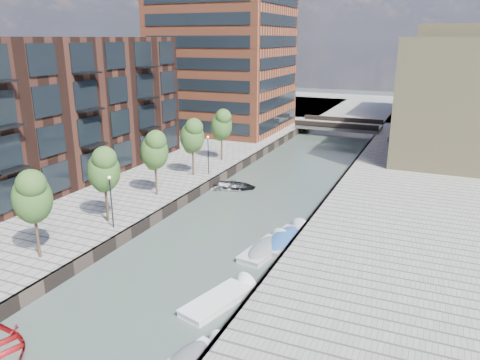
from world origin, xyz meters
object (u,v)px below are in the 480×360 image
Objects in this scene: tree_6 at (221,124)px; sloop_4 at (233,188)px; sloop_3 at (226,189)px; car at (395,136)px; sloop_2 at (1,349)px; motorboat_2 at (225,298)px; tree_5 at (192,135)px; motorboat_3 at (287,239)px; tree_2 at (32,195)px; tree_4 at (154,149)px; motorboat_4 at (267,248)px; tree_3 at (104,168)px; bridge at (339,126)px.

tree_6 is 9.54m from sloop_4.
sloop_3 is (3.89, -7.17, -5.31)m from tree_6.
car reaches higher than sloop_4.
motorboat_2 is at bearing -25.65° from sloop_2.
motorboat_3 is (13.64, -10.10, -5.07)m from tree_5.
car is (13.28, 25.91, 1.69)m from sloop_4.
motorboat_3 is (9.20, -10.54, 0.23)m from sloop_4.
motorboat_3 is 1.47× the size of car.
tree_2 is 22.53m from sloop_4.
tree_4 is 10.16m from sloop_4.
tree_6 reaches higher than car.
sloop_3 is 0.75× the size of motorboat_4.
sloop_2 is (4.44, -28.07, -5.31)m from tree_5.
tree_4 reaches higher than motorboat_3.
sloop_3 is 21.28m from motorboat_2.
tree_6 is 1.00× the size of motorboat_3.
tree_5 reaches higher than car.
tree_4 is 9.48m from sloop_3.
tree_6 reaches higher than sloop_4.
tree_3 is at bearing -113.90° from car.
motorboat_4 is at bearing -152.04° from sloop_4.
motorboat_3 is at bearing 15.94° from tree_3.
sloop_4 is (4.45, 7.44, -5.31)m from tree_4.
motorboat_3 is at bearing -51.43° from tree_6.
motorboat_4 is at bearing 34.48° from tree_2.
sloop_3 is at bearing 74.30° from tree_3.
tree_5 is at bearing 136.27° from motorboat_4.
motorboat_2 is 0.91× the size of motorboat_3.
tree_3 is 1.09× the size of motorboat_2.
bridge is at bearing 94.68° from motorboat_2.
sloop_2 is 28.51m from sloop_4.
tree_5 is 1.11× the size of motorboat_4.
sloop_2 is (4.44, -21.07, -5.31)m from tree_4.
tree_4 is at bearing 143.76° from sloop_4.
tree_3 reaches higher than motorboat_4.
sloop_4 is 0.91× the size of motorboat_4.
tree_3 is 1.22× the size of sloop_4.
bridge is 34.30m from tree_5.
tree_4 reaches higher than motorboat_2.
tree_3 is (0.00, 7.00, 0.00)m from tree_2.
motorboat_2 is at bearing -162.64° from sloop_4.
tree_2 reaches higher than bridge.
tree_6 reaches higher than motorboat_2.
sloop_3 is at bearing 79.43° from tree_2.
tree_3 is at bearing 157.51° from sloop_4.
motorboat_2 is (8.36, 8.58, 0.10)m from sloop_2.
sloop_3 is 29.96m from car.
tree_3 and tree_4 have the same top height.
bridge is 3.22× the size of sloop_3.
tree_3 is 1.00× the size of tree_6.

